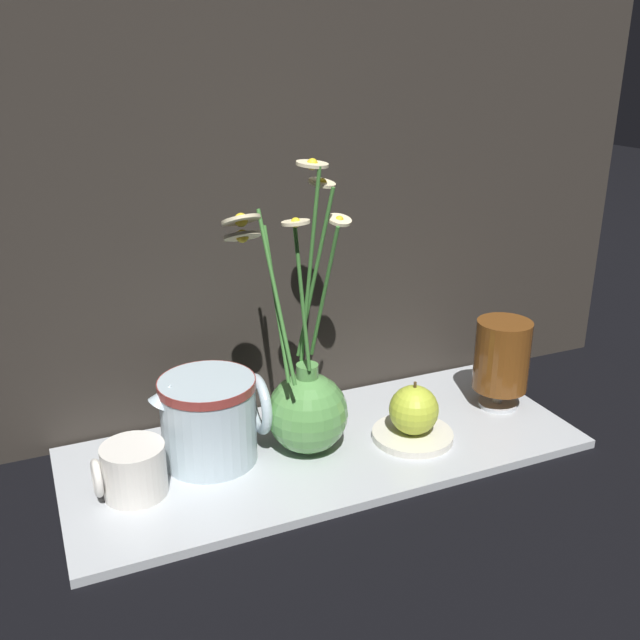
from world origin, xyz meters
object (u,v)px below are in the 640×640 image
vase_with_flowers (307,404)px  ceramic_pitcher (210,416)px  orange_fruit (414,410)px  yellow_mug (132,470)px  tea_glass (503,357)px

vase_with_flowers → ceramic_pitcher: 0.13m
ceramic_pitcher → orange_fruit: bearing=-12.8°
yellow_mug → orange_fruit: size_ratio=1.14×
yellow_mug → ceramic_pitcher: bearing=20.1°
vase_with_flowers → yellow_mug: bearing=-177.6°
vase_with_flowers → orange_fruit: size_ratio=5.03×
vase_with_flowers → ceramic_pitcher: bearing=166.2°
tea_glass → orange_fruit: (-0.17, -0.03, -0.04)m
vase_with_flowers → yellow_mug: 0.24m
tea_glass → orange_fruit: tea_glass is taller
tea_glass → vase_with_flowers: bearing=179.9°
ceramic_pitcher → tea_glass: (0.44, -0.03, 0.02)m
yellow_mug → vase_with_flowers: bearing=2.4°
vase_with_flowers → yellow_mug: (-0.24, -0.01, -0.04)m
vase_with_flowers → orange_fruit: bearing=-12.0°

